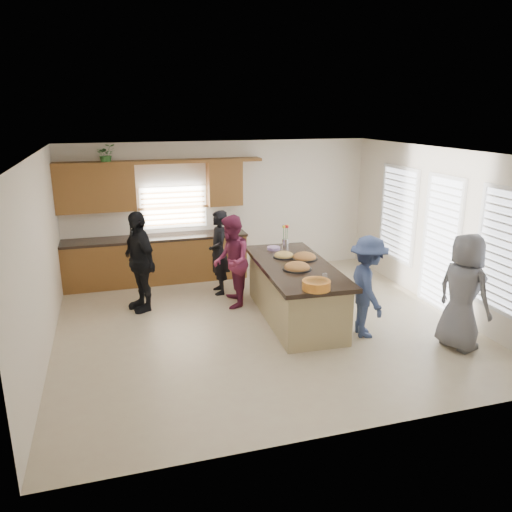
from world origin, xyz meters
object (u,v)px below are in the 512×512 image
object	(u,v)px
island	(295,293)
salad_bowl	(316,284)
woman_right_front	(463,292)
woman_right_back	(368,287)
woman_left_front	(139,261)
woman_left_back	(219,252)
woman_left_mid	(231,262)

from	to	relation	value
island	salad_bowl	distance (m)	1.34
island	woman_right_front	world-z (taller)	woman_right_front
salad_bowl	woman_right_back	distance (m)	1.03
woman_left_front	woman_left_back	bearing A→B (deg)	84.73
woman_left_front	woman_right_front	distance (m)	5.25
island	woman_left_front	xyz separation A→B (m)	(-2.46, 1.13, 0.43)
woman_right_back	salad_bowl	bearing A→B (deg)	115.84
woman_left_front	woman_right_back	bearing A→B (deg)	36.72
island	woman_left_mid	bearing A→B (deg)	139.34
woman_left_front	woman_right_front	size ratio (longest dim) A/B	1.02
woman_right_back	woman_right_front	world-z (taller)	woman_right_front
salad_bowl	woman_right_front	xyz separation A→B (m)	(2.09, -0.52, -0.15)
salad_bowl	woman_left_front	size ratio (longest dim) A/B	0.23
woman_left_front	woman_right_front	xyz separation A→B (m)	(4.41, -2.85, -0.01)
woman_left_front	woman_right_back	world-z (taller)	woman_left_front
island	salad_bowl	bearing A→B (deg)	-93.76
woman_left_back	woman_right_front	world-z (taller)	woman_right_front
woman_left_back	woman_left_front	size ratio (longest dim) A/B	0.91
woman_left_mid	woman_left_front	size ratio (longest dim) A/B	0.93
woman_left_mid	woman_right_front	world-z (taller)	woman_right_front
island	salad_bowl	xyz separation A→B (m)	(-0.14, -1.20, 0.57)
salad_bowl	woman_left_mid	xyz separation A→B (m)	(-0.75, 2.05, -0.20)
woman_left_front	salad_bowl	bearing A→B (deg)	23.81
salad_bowl	woman_right_front	distance (m)	2.16
island	woman_left_mid	world-z (taller)	woman_left_mid
island	woman_left_mid	distance (m)	1.28
woman_left_mid	woman_left_back	bearing A→B (deg)	-163.66
salad_bowl	woman_right_back	bearing A→B (deg)	14.91
woman_left_mid	woman_right_back	world-z (taller)	woman_left_mid
woman_right_front	woman_right_back	bearing A→B (deg)	41.22
island	woman_right_front	distance (m)	2.63
woman_left_back	woman_left_front	xyz separation A→B (m)	(-1.50, -0.42, 0.08)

